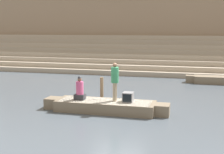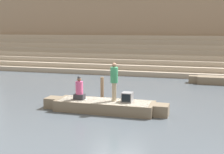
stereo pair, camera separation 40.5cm
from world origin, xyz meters
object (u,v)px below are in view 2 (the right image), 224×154
Objects in this scene: tv_set at (127,97)px; person_rowing at (79,90)px; person_standing at (114,79)px; mooring_post at (102,90)px; rowboat_main at (105,106)px.

person_rowing is at bearing 177.84° from tv_set.
person_standing is 2.11m from mooring_post.
mooring_post is at bearing 110.38° from rowboat_main.
rowboat_main is 1.29m from person_standing.
rowboat_main is 1.37m from person_rowing.
person_rowing is 2.23m from tv_set.
tv_set is (1.02, 0.09, 0.44)m from rowboat_main.
tv_set is at bearing -2.73° from person_standing.
person_standing is at bearing 171.81° from tv_set.
mooring_post is at bearing 68.21° from person_rowing.
rowboat_main is at bearing -162.88° from person_standing.
person_standing is 1.59× the size of person_rowing.
person_standing reaches higher than mooring_post.
person_rowing is 2.22× the size of tv_set.
person_rowing is at bearing -179.61° from rowboat_main.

